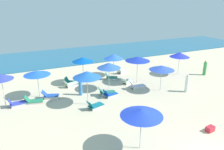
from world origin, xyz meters
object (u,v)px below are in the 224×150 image
(lounge_chair_1_0, at_px, (121,71))
(lounge_chair_5_0, at_px, (106,92))
(umbrella_1, at_px, (114,56))
(umbrella_8, at_px, (162,68))
(lounge_chair_3_0, at_px, (71,84))
(umbrella_0, at_px, (87,74))
(lounge_chair_1_1, at_px, (111,77))
(lounge_chair_4_0, at_px, (127,81))
(umbrella_7, at_px, (37,73))
(beachgoer_1, at_px, (187,84))
(umbrella_3, at_px, (83,60))
(umbrella_6, at_px, (142,112))
(cooler_box_0, at_px, (210,129))
(lounge_chair_0_0, at_px, (95,105))
(lounge_chair_5_1, at_px, (110,94))
(umbrella_4, at_px, (138,59))
(lounge_chair_4_1, at_px, (137,86))
(lounge_chair_2_0, at_px, (17,103))
(umbrella_9, at_px, (180,55))
(beachgoer_2, at_px, (205,68))
(lounge_chair_7_1, at_px, (50,95))
(beachgoer_3, at_px, (80,87))
(lounge_chair_7_0, at_px, (33,101))
(umbrella_5, at_px, (109,65))
(umbrella_2, at_px, (1,77))
(lounge_chair_3_1, at_px, (71,82))

(lounge_chair_1_0, height_order, lounge_chair_5_0, lounge_chair_5_0)
(umbrella_1, xyz_separation_m, umbrella_8, (2.14, -5.52, 0.03))
(lounge_chair_3_0, distance_m, umbrella_8, 8.64)
(umbrella_0, relative_size, lounge_chair_1_1, 2.02)
(lounge_chair_4_0, height_order, umbrella_7, umbrella_7)
(lounge_chair_3_0, distance_m, beachgoer_1, 10.75)
(umbrella_3, xyz_separation_m, umbrella_8, (5.85, -4.63, -0.27))
(lounge_chair_4_0, height_order, beachgoer_1, beachgoer_1)
(umbrella_6, distance_m, cooler_box_0, 5.38)
(lounge_chair_0_0, bearing_deg, umbrella_1, -51.80)
(lounge_chair_5_0, distance_m, lounge_chair_5_1, 0.48)
(lounge_chair_0_0, xyz_separation_m, umbrella_4, (5.80, 3.48, 2.22))
(lounge_chair_4_1, bearing_deg, cooler_box_0, -170.05)
(umbrella_8, bearing_deg, lounge_chair_2_0, 170.01)
(umbrella_3, height_order, umbrella_9, umbrella_3)
(lounge_chair_0_0, bearing_deg, umbrella_6, 170.39)
(umbrella_4, height_order, beachgoer_2, umbrella_4)
(umbrella_4, height_order, lounge_chair_7_1, umbrella_4)
(lounge_chair_3_0, xyz_separation_m, beachgoer_3, (0.25, -2.30, 0.50))
(lounge_chair_4_0, distance_m, beachgoer_1, 5.69)
(lounge_chair_4_1, bearing_deg, umbrella_6, 156.25)
(beachgoer_2, bearing_deg, lounge_chair_5_1, 164.81)
(umbrella_8, bearing_deg, lounge_chair_7_0, 169.29)
(lounge_chair_7_1, height_order, cooler_box_0, lounge_chair_7_1)
(lounge_chair_5_0, height_order, beachgoer_3, beachgoer_3)
(umbrella_8, bearing_deg, umbrella_7, 162.32)
(lounge_chair_2_0, xyz_separation_m, umbrella_9, (16.58, 0.73, 2.02))
(umbrella_5, xyz_separation_m, umbrella_7, (-6.07, 1.13, -0.20))
(lounge_chair_4_1, height_order, beachgoer_1, beachgoer_1)
(lounge_chair_1_0, relative_size, beachgoer_3, 0.90)
(lounge_chair_2_0, bearing_deg, lounge_chair_5_1, -105.94)
(umbrella_0, xyz_separation_m, lounge_chair_0_0, (0.25, -0.90, -2.28))
(umbrella_0, relative_size, cooler_box_0, 4.97)
(umbrella_2, height_order, lounge_chair_4_0, umbrella_2)
(lounge_chair_0_0, relative_size, umbrella_1, 0.58)
(beachgoer_2, bearing_deg, umbrella_9, 133.48)
(umbrella_7, height_order, beachgoer_1, umbrella_7)
(umbrella_7, bearing_deg, umbrella_5, -10.50)
(umbrella_0, relative_size, umbrella_6, 1.12)
(umbrella_3, distance_m, lounge_chair_5_0, 4.23)
(cooler_box_0, bearing_deg, lounge_chair_7_0, 130.04)
(umbrella_1, xyz_separation_m, umbrella_5, (-2.06, -3.37, 0.18))
(lounge_chair_3_1, bearing_deg, beachgoer_3, -145.87)
(umbrella_7, bearing_deg, lounge_chair_1_0, 15.98)
(lounge_chair_1_1, height_order, umbrella_9, umbrella_9)
(lounge_chair_1_0, xyz_separation_m, lounge_chair_5_1, (-3.81, -5.27, -0.01))
(lounge_chair_4_1, xyz_separation_m, lounge_chair_5_0, (-3.20, -0.14, 0.02))
(lounge_chair_1_0, height_order, lounge_chair_4_0, lounge_chair_1_0)
(lounge_chair_0_0, bearing_deg, beachgoer_2, -96.28)
(umbrella_1, xyz_separation_m, umbrella_7, (-8.13, -2.25, -0.02))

